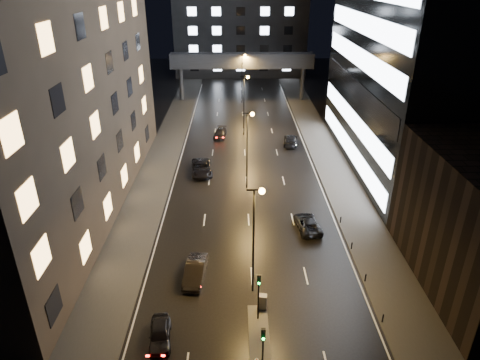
{
  "coord_description": "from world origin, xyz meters",
  "views": [
    {
      "loc": [
        -1.45,
        -21.53,
        25.3
      ],
      "look_at": [
        -0.95,
        22.06,
        4.0
      ],
      "focal_mm": 32.0,
      "sensor_mm": 36.0,
      "label": 1
    }
  ],
  "objects_px": {
    "car_away_a": "(160,334)",
    "car_away_c": "(202,168)",
    "car_toward_a": "(308,224)",
    "car_away_b": "(195,271)",
    "car_away_d": "(220,133)",
    "utility_cabinet": "(262,302)",
    "car_toward_b": "(291,140)"
  },
  "relations": [
    {
      "from": "car_away_a",
      "to": "car_away_c",
      "type": "distance_m",
      "value": 30.06
    },
    {
      "from": "car_away_c",
      "to": "car_toward_a",
      "type": "height_order",
      "value": "car_away_c"
    },
    {
      "from": "car_away_b",
      "to": "car_away_c",
      "type": "bearing_deg",
      "value": 97.3
    },
    {
      "from": "car_away_d",
      "to": "utility_cabinet",
      "type": "bearing_deg",
      "value": -77.01
    },
    {
      "from": "car_toward_b",
      "to": "utility_cabinet",
      "type": "distance_m",
      "value": 38.3
    },
    {
      "from": "car_away_a",
      "to": "car_away_b",
      "type": "bearing_deg",
      "value": 67.53
    },
    {
      "from": "car_away_c",
      "to": "car_away_d",
      "type": "distance_m",
      "value": 14.56
    },
    {
      "from": "car_away_c",
      "to": "car_away_d",
      "type": "relative_size",
      "value": 1.29
    },
    {
      "from": "car_away_c",
      "to": "car_toward_a",
      "type": "xyz_separation_m",
      "value": [
        12.51,
        -14.49,
        -0.14
      ]
    },
    {
      "from": "car_away_a",
      "to": "car_away_d",
      "type": "xyz_separation_m",
      "value": [
        3.2,
        44.44,
        -0.01
      ]
    },
    {
      "from": "car_away_c",
      "to": "car_away_d",
      "type": "bearing_deg",
      "value": 75.17
    },
    {
      "from": "car_away_a",
      "to": "car_toward_a",
      "type": "bearing_deg",
      "value": 42.04
    },
    {
      "from": "car_toward_b",
      "to": "utility_cabinet",
      "type": "bearing_deg",
      "value": 87.55
    },
    {
      "from": "car_away_b",
      "to": "car_away_d",
      "type": "xyz_separation_m",
      "value": [
        1.14,
        37.07,
        -0.13
      ]
    },
    {
      "from": "car_toward_a",
      "to": "utility_cabinet",
      "type": "xyz_separation_m",
      "value": [
        -5.65,
        -12.28,
        0.13
      ]
    },
    {
      "from": "car_away_b",
      "to": "car_toward_b",
      "type": "xyz_separation_m",
      "value": [
        12.66,
        33.59,
        -0.04
      ]
    },
    {
      "from": "car_toward_a",
      "to": "car_toward_b",
      "type": "relative_size",
      "value": 0.94
    },
    {
      "from": "car_away_d",
      "to": "car_toward_b",
      "type": "xyz_separation_m",
      "value": [
        11.52,
        -3.49,
        0.09
      ]
    },
    {
      "from": "car_away_a",
      "to": "car_away_b",
      "type": "distance_m",
      "value": 7.65
    },
    {
      "from": "car_away_a",
      "to": "car_toward_b",
      "type": "relative_size",
      "value": 0.76
    },
    {
      "from": "car_toward_a",
      "to": "car_toward_b",
      "type": "xyz_separation_m",
      "value": [
        1.14,
        25.4,
        0.07
      ]
    },
    {
      "from": "car_toward_a",
      "to": "car_toward_b",
      "type": "bearing_deg",
      "value": -99.38
    },
    {
      "from": "car_toward_b",
      "to": "car_away_a",
      "type": "bearing_deg",
      "value": 78.0
    },
    {
      "from": "car_away_d",
      "to": "utility_cabinet",
      "type": "relative_size",
      "value": 3.47
    },
    {
      "from": "car_away_c",
      "to": "car_toward_b",
      "type": "bearing_deg",
      "value": 32.23
    },
    {
      "from": "car_away_d",
      "to": "car_toward_b",
      "type": "bearing_deg",
      "value": -10.4
    },
    {
      "from": "car_toward_a",
      "to": "utility_cabinet",
      "type": "bearing_deg",
      "value": 58.49
    },
    {
      "from": "car_away_c",
      "to": "utility_cabinet",
      "type": "height_order",
      "value": "car_away_c"
    },
    {
      "from": "car_away_a",
      "to": "car_toward_a",
      "type": "distance_m",
      "value": 20.64
    },
    {
      "from": "car_away_c",
      "to": "car_toward_b",
      "type": "height_order",
      "value": "car_away_c"
    },
    {
      "from": "car_away_c",
      "to": "utility_cabinet",
      "type": "bearing_deg",
      "value": -82.05
    },
    {
      "from": "utility_cabinet",
      "to": "car_toward_a",
      "type": "bearing_deg",
      "value": 75.52
    }
  ]
}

